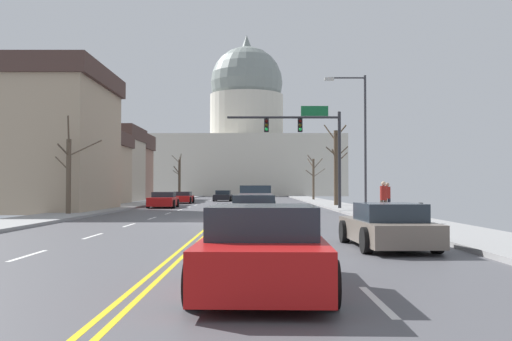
{
  "coord_description": "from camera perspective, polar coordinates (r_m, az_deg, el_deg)",
  "views": [
    {
      "loc": [
        1.8,
        -26.81,
        1.6
      ],
      "look_at": [
        1.57,
        21.95,
        3.03
      ],
      "focal_mm": 39.44,
      "sensor_mm": 36.0,
      "label": 1
    }
  ],
  "objects": [
    {
      "name": "signal_gantry",
      "position": [
        39.23,
        5.58,
        3.56
      ],
      "size": [
        7.91,
        0.41,
        7.09
      ],
      "color": "#28282D",
      "rests_on": "ground"
    },
    {
      "name": "sedan_oncoming_02",
      "position": [
        63.2,
        -3.08,
        -2.61
      ],
      "size": [
        2.12,
        4.49,
        1.21
      ],
      "color": "black",
      "rests_on": "ground"
    },
    {
      "name": "pedestrian_00",
      "position": [
        27.93,
        13.09,
        -2.66
      ],
      "size": [
        0.35,
        0.34,
        1.73
      ],
      "color": "#4C4238",
      "rests_on": "ground"
    },
    {
      "name": "pedestrian_01",
      "position": [
        32.24,
        13.46,
        -2.55
      ],
      "size": [
        0.35,
        0.34,
        1.7
      ],
      "color": "black",
      "rests_on": "ground"
    },
    {
      "name": "capitol_building",
      "position": [
        107.44,
        -0.69,
        2.73
      ],
      "size": [
        35.12,
        23.0,
        30.84
      ],
      "color": "beige",
      "rests_on": "ground"
    },
    {
      "name": "flank_building_00",
      "position": [
        74.78,
        -15.75,
        0.41
      ],
      "size": [
        14.02,
        8.65,
        8.36
      ],
      "color": "#8C6656",
      "rests_on": "ground"
    },
    {
      "name": "ground",
      "position": [
        26.91,
        -3.58,
        -5.04
      ],
      "size": [
        20.0,
        180.0,
        0.2
      ],
      "color": "#4D4D52"
    },
    {
      "name": "sedan_near_01",
      "position": [
        28.1,
        -0.02,
        -3.81
      ],
      "size": [
        2.08,
        4.65,
        1.16
      ],
      "color": "#B71414",
      "rests_on": "ground"
    },
    {
      "name": "sedan_near_03",
      "position": [
        15.21,
        13.43,
        -5.6
      ],
      "size": [
        2.04,
        4.42,
        1.18
      ],
      "color": "#6B6056",
      "rests_on": "ground"
    },
    {
      "name": "flank_building_03",
      "position": [
        65.37,
        -15.06,
        0.67
      ],
      "size": [
        8.49,
        8.38,
        8.31
      ],
      "color": "#B2A38E",
      "rests_on": "ground"
    },
    {
      "name": "sedan_near_04",
      "position": [
        8.82,
        0.99,
        -8.1
      ],
      "size": [
        2.12,
        4.44,
        1.31
      ],
      "color": "#B71414",
      "rests_on": "ground"
    },
    {
      "name": "bare_tree_02",
      "position": [
        45.68,
        8.4,
        0.53
      ],
      "size": [
        1.79,
        2.55,
        6.61
      ],
      "color": "#4C3D2D",
      "rests_on": "ground"
    },
    {
      "name": "sedan_oncoming_01",
      "position": [
        55.37,
        -7.22,
        -2.75
      ],
      "size": [
        2.1,
        4.5,
        1.14
      ],
      "color": "#B71414",
      "rests_on": "ground"
    },
    {
      "name": "bare_tree_03",
      "position": [
        32.41,
        -18.18,
        -0.16
      ],
      "size": [
        2.31,
        2.01,
        5.27
      ],
      "color": "brown",
      "rests_on": "ground"
    },
    {
      "name": "pickup_truck_near_00",
      "position": [
        34.85,
        0.21,
        -3.07
      ],
      "size": [
        2.38,
        5.26,
        1.69
      ],
      "color": "#ADB2B7",
      "rests_on": "ground"
    },
    {
      "name": "sedan_near_02",
      "position": [
        21.79,
        -0.01,
        -4.29
      ],
      "size": [
        2.07,
        4.29,
        1.29
      ],
      "color": "#6B6056",
      "rests_on": "ground"
    },
    {
      "name": "street_lamp_right",
      "position": [
        33.47,
        10.75,
        4.01
      ],
      "size": [
        2.45,
        0.24,
        8.01
      ],
      "color": "#333338",
      "rests_on": "ground"
    },
    {
      "name": "bare_tree_00",
      "position": [
        66.11,
        6.1,
        -0.59
      ],
      "size": [
        2.34,
        2.74,
        5.18
      ],
      "color": "brown",
      "rests_on": "ground"
    },
    {
      "name": "bare_tree_01",
      "position": [
        72.89,
        -7.51,
        -0.69
      ],
      "size": [
        1.44,
        2.36,
        5.71
      ],
      "color": "brown",
      "rests_on": "ground"
    },
    {
      "name": "flank_building_01",
      "position": [
        53.04,
        -19.46,
        0.24
      ],
      "size": [
        12.5,
        8.11,
        6.48
      ],
      "color": "tan",
      "rests_on": "ground"
    },
    {
      "name": "sedan_oncoming_00",
      "position": [
        43.87,
        -9.1,
        -3.0
      ],
      "size": [
        2.21,
        4.66,
        1.21
      ],
      "color": "#B71414",
      "rests_on": "ground"
    },
    {
      "name": "bicycle_parked",
      "position": [
        23.95,
        16.51,
        -4.27
      ],
      "size": [
        0.12,
        1.77,
        0.85
      ],
      "color": "black",
      "rests_on": "ground"
    }
  ]
}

